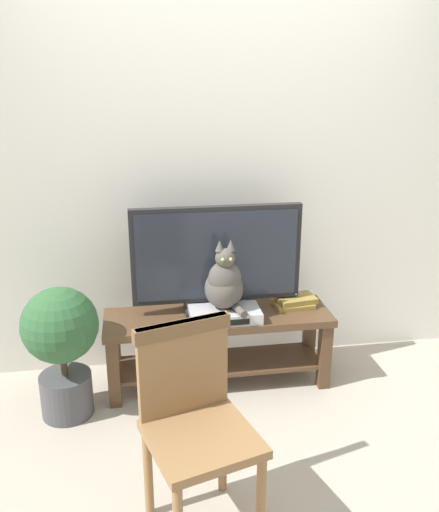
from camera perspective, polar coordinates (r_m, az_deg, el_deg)
ground_plane at (r=3.13m, az=2.92°, el=-17.86°), size 12.00×12.00×0.00m
back_wall at (r=3.45m, az=0.10°, el=11.02°), size 7.00×0.12×2.80m
tv_stand at (r=3.39m, az=-0.13°, el=-8.21°), size 1.36×0.40×0.47m
tv at (r=3.26m, az=-0.30°, el=-0.22°), size 1.01×0.20×0.66m
media_box at (r=3.29m, az=0.45°, el=-5.83°), size 0.42×0.30×0.07m
cat at (r=3.20m, az=0.52°, el=-2.82°), size 0.23×0.30×0.43m
wooden_chair at (r=2.35m, az=-2.65°, el=-15.99°), size 0.52×0.52×0.90m
book_stack at (r=3.47m, az=7.77°, el=-4.69°), size 0.27×0.19×0.06m
potted_plant at (r=3.16m, az=-16.04°, el=-8.50°), size 0.42×0.42×0.77m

